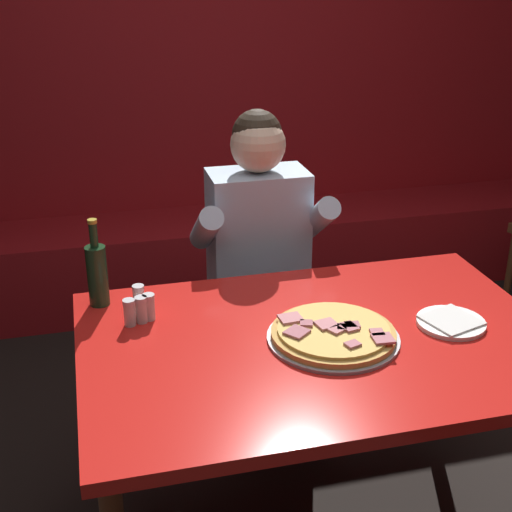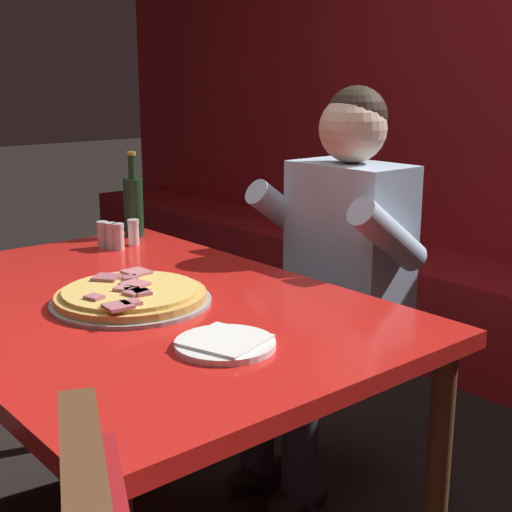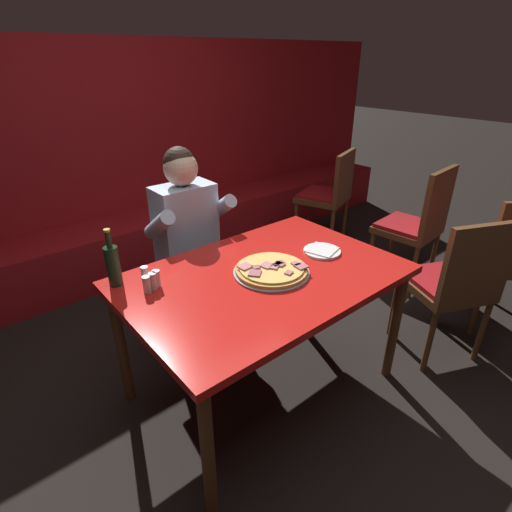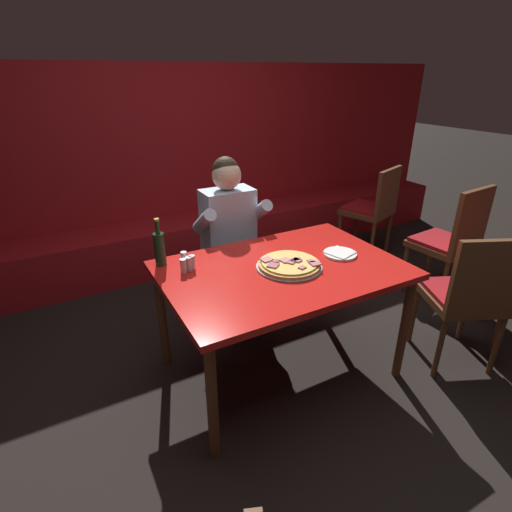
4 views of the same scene
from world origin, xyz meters
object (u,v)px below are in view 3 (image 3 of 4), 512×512
beer_bottle (113,264)px  dining_chair_near_right (330,191)px  dining_chair_by_booth (510,254)px  main_dining_table (264,286)px  pizza (271,270)px  shaker_oregano (145,275)px  shaker_red_pepper_flakes (157,279)px  dining_chair_far_left (419,220)px  shaker_black_pepper (147,285)px  dining_chair_side_aisle (456,279)px  diner_seated_blue_shirt (193,239)px  shaker_parmesan (153,282)px  plate_white_paper (322,251)px

beer_bottle → dining_chair_near_right: 2.51m
dining_chair_by_booth → beer_bottle: bearing=156.8°
beer_bottle → dining_chair_by_booth: size_ratio=0.30×
main_dining_table → dining_chair_near_right: 2.07m
pizza → shaker_oregano: size_ratio=4.57×
pizza → shaker_red_pepper_flakes: (-0.51, 0.26, 0.02)m
dining_chair_by_booth → dining_chair_near_right: dining_chair_by_booth is taller
dining_chair_by_booth → dining_chair_far_left: 0.70m
shaker_black_pepper → dining_chair_side_aisle: bearing=-24.7°
shaker_red_pepper_flakes → diner_seated_blue_shirt: diner_seated_blue_shirt is taller
shaker_parmesan → dining_chair_far_left: size_ratio=0.08×
main_dining_table → plate_white_paper: (0.41, -0.02, 0.08)m
dining_chair_by_booth → dining_chair_far_left: dining_chair_far_left is taller
dining_chair_near_right → dining_chair_side_aisle: bearing=-114.0°
shaker_oregano → dining_chair_far_left: dining_chair_far_left is taller
shaker_oregano → dining_chair_far_left: (2.22, -0.21, -0.21)m
shaker_red_pepper_flakes → beer_bottle: bearing=134.9°
shaker_black_pepper → dining_chair_far_left: 2.27m
main_dining_table → diner_seated_blue_shirt: size_ratio=1.11×
diner_seated_blue_shirt → shaker_black_pepper: bearing=-138.3°
dining_chair_near_right → beer_bottle: bearing=-164.1°
dining_chair_near_right → dining_chair_far_left: dining_chair_far_left is taller
shaker_oregano → dining_chair_far_left: size_ratio=0.08×
beer_bottle → shaker_oregano: beer_bottle is taller
shaker_parmesan → dining_chair_near_right: dining_chair_near_right is taller
plate_white_paper → shaker_oregano: shaker_oregano is taller
diner_seated_blue_shirt → dining_chair_far_left: 1.81m
dining_chair_by_booth → main_dining_table: bearing=160.2°
shaker_black_pepper → diner_seated_blue_shirt: 0.74m
beer_bottle → dining_chair_near_right: bearing=15.9°
pizza → shaker_red_pepper_flakes: size_ratio=4.57×
beer_bottle → shaker_black_pepper: beer_bottle is taller
shaker_oregano → plate_white_paper: bearing=-19.9°
pizza → dining_chair_by_booth: bearing=-19.6°
main_dining_table → dining_chair_by_booth: (1.66, -0.60, -0.12)m
shaker_oregano → dining_chair_near_right: bearing=18.4°
main_dining_table → plate_white_paper: plate_white_paper is taller
pizza → diner_seated_blue_shirt: size_ratio=0.31×
dining_chair_side_aisle → dining_chair_by_booth: dining_chair_by_booth is taller
plate_white_paper → dining_chair_near_right: dining_chair_near_right is taller
dining_chair_far_left → shaker_oregano: bearing=174.7°
plate_white_paper → dining_chair_near_right: bearing=38.7°
diner_seated_blue_shirt → dining_chair_side_aisle: bearing=-49.3°
shaker_oregano → dining_chair_side_aisle: (1.57, -0.83, -0.24)m
shaker_red_pepper_flakes → dining_chair_by_booth: size_ratio=0.09×
shaker_black_pepper → dining_chair_by_booth: dining_chair_by_booth is taller
dining_chair_side_aisle → dining_chair_far_left: 0.90m
shaker_oregano → shaker_parmesan: size_ratio=1.00×
beer_bottle → dining_chair_near_right: size_ratio=0.30×
shaker_parmesan → pizza: bearing=-24.6°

